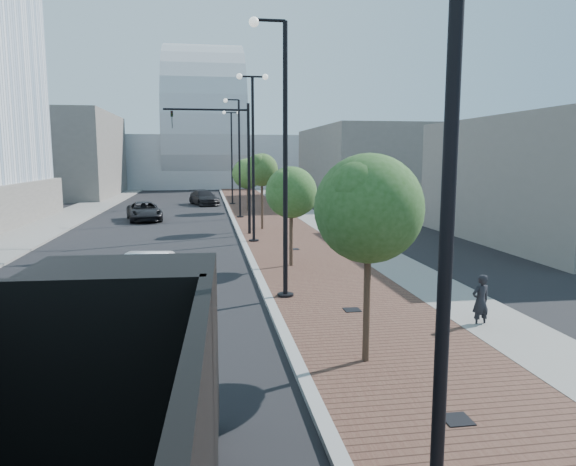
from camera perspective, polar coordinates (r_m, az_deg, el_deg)
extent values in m
cube|color=#4C2D23|center=(47.98, -2.17, 2.52)|extent=(7.00, 140.00, 0.12)
cube|color=slate|center=(48.36, 1.01, 2.57)|extent=(2.40, 140.00, 0.13)
cube|color=gray|center=(47.70, -6.35, 2.45)|extent=(0.30, 140.00, 0.14)
cube|color=slate|center=(48.91, -21.76, 2.04)|extent=(4.00, 140.00, 0.12)
cube|color=black|center=(8.15, -17.61, -13.82)|extent=(2.82, 2.93, 2.82)
cube|color=black|center=(9.86, -15.64, -15.55)|extent=(2.62, 0.65, 1.41)
cube|color=black|center=(5.64, -22.94, -15.35)|extent=(2.71, 0.24, 2.17)
cylinder|color=black|center=(9.80, -22.98, -18.15)|extent=(0.37, 1.20, 1.19)
cylinder|color=silver|center=(9.80, -22.98, -18.15)|extent=(0.40, 0.66, 0.65)
cylinder|color=black|center=(9.43, -8.85, -18.66)|extent=(0.37, 1.20, 1.19)
cylinder|color=silver|center=(9.43, -8.85, -18.66)|extent=(0.40, 0.66, 0.65)
imported|color=white|center=(19.44, -15.12, -4.33)|extent=(2.16, 4.51, 1.43)
imported|color=black|center=(41.75, -15.23, 2.27)|extent=(3.31, 5.45, 1.41)
imported|color=black|center=(53.97, -9.03, 3.78)|extent=(3.47, 5.45, 1.47)
imported|color=black|center=(16.11, 20.02, -6.91)|extent=(0.63, 0.48, 1.55)
cylinder|color=black|center=(6.02, 16.97, 5.71)|extent=(0.16, 0.16, 9.00)
cylinder|color=black|center=(18.24, -0.28, -6.84)|extent=(0.56, 0.56, 0.20)
cylinder|color=black|center=(17.62, -0.29, 7.50)|extent=(0.16, 0.16, 9.00)
cylinder|color=black|center=(18.06, -2.00, 21.92)|extent=(1.00, 0.10, 0.10)
sphere|color=silver|center=(17.99, -3.70, 21.74)|extent=(0.32, 0.32, 0.32)
cylinder|color=black|center=(29.91, -3.69, -0.90)|extent=(0.56, 0.56, 0.20)
cylinder|color=black|center=(29.54, -3.77, 7.79)|extent=(0.16, 0.16, 9.00)
cylinder|color=black|center=(29.84, -3.86, 16.46)|extent=(1.40, 0.10, 0.10)
sphere|color=silver|center=(29.79, -5.26, 16.46)|extent=(0.32, 0.32, 0.32)
sphere|color=silver|center=(29.91, -2.47, 16.45)|extent=(0.32, 0.32, 0.32)
cylinder|color=black|center=(41.77, -5.17, 1.69)|extent=(0.56, 0.56, 0.20)
cylinder|color=black|center=(41.50, -5.25, 7.90)|extent=(0.16, 0.16, 9.00)
cylinder|color=black|center=(41.69, -6.04, 14.09)|extent=(1.00, 0.10, 0.10)
sphere|color=silver|center=(41.66, -6.75, 13.98)|extent=(0.32, 0.32, 0.32)
cylinder|color=black|center=(53.69, -6.00, 3.13)|extent=(0.56, 0.56, 0.20)
cylinder|color=black|center=(53.48, -6.07, 7.96)|extent=(0.16, 0.16, 9.00)
cylinder|color=black|center=(53.65, -6.14, 12.77)|extent=(1.40, 0.10, 0.10)
sphere|color=silver|center=(53.62, -6.91, 12.76)|extent=(0.32, 0.32, 0.32)
sphere|color=silver|center=(53.69, -5.38, 12.78)|extent=(0.32, 0.32, 0.32)
cylinder|color=black|center=(32.54, -4.23, 6.73)|extent=(0.18, 0.18, 8.00)
cylinder|color=black|center=(32.54, -8.81, 13.01)|extent=(5.00, 0.12, 0.12)
imported|color=black|center=(32.55, -12.39, 11.85)|extent=(0.16, 0.20, 1.00)
cylinder|color=#382619|center=(12.38, 8.50, -6.47)|extent=(0.16, 0.16, 3.45)
sphere|color=#244C1A|center=(12.03, 8.70, 2.63)|extent=(2.48, 2.48, 2.48)
sphere|color=#244C1A|center=(12.47, 10.02, 1.66)|extent=(1.74, 1.74, 1.74)
sphere|color=#244C1A|center=(11.63, 7.76, 4.17)|extent=(1.49, 1.49, 1.49)
cylinder|color=#382619|center=(22.95, 0.33, -0.02)|extent=(0.16, 0.16, 3.10)
sphere|color=#29541C|center=(22.76, 0.34, 4.40)|extent=(2.23, 2.23, 2.23)
sphere|color=#29541C|center=(23.14, 1.20, 3.91)|extent=(1.56, 1.56, 1.56)
sphere|color=#29541C|center=(22.40, -0.30, 5.13)|extent=(1.34, 1.34, 1.34)
cylinder|color=#382619|center=(34.74, -2.82, 3.31)|extent=(0.16, 0.16, 3.72)
sphere|color=#2D511B|center=(34.62, -2.84, 6.81)|extent=(2.13, 2.13, 2.13)
sphere|color=#2D511B|center=(34.97, -2.23, 6.40)|extent=(1.49, 1.49, 1.49)
sphere|color=#2D511B|center=(34.28, -3.29, 7.42)|extent=(1.28, 1.28, 1.28)
cylinder|color=#382619|center=(46.68, -4.36, 4.19)|extent=(0.16, 0.16, 3.13)
sphere|color=#386322|center=(46.58, -4.39, 6.39)|extent=(2.65, 2.65, 2.65)
sphere|color=#386322|center=(46.92, -3.92, 6.14)|extent=(1.86, 1.86, 1.86)
sphere|color=#386322|center=(46.25, -4.73, 6.76)|extent=(1.59, 1.59, 1.59)
cube|color=#A2A6AC|center=(92.42, -8.88, 7.63)|extent=(50.00, 28.00, 8.00)
cube|color=#605C57|center=(69.78, -23.98, 7.67)|extent=(14.00, 20.00, 10.00)
cube|color=#66615C|center=(60.18, 8.68, 7.35)|extent=(12.00, 22.00, 8.00)
cube|color=slate|center=(33.97, 27.40, 5.05)|extent=(10.00, 16.00, 7.00)
cube|color=black|center=(10.61, 17.76, -18.57)|extent=(0.50, 0.50, 0.02)
cube|color=black|center=(16.72, 6.93, -8.21)|extent=(0.50, 0.50, 0.02)
cube|color=black|center=(27.20, 0.66, -1.74)|extent=(0.50, 0.50, 0.02)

